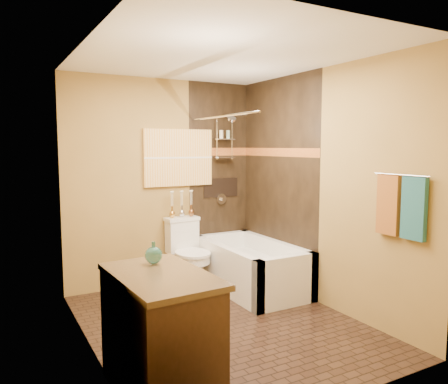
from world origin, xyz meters
TOP-DOWN VIEW (x-y plane):
  - floor at (0.00, 0.00)m, footprint 3.00×3.00m
  - wall_left at (-1.20, 0.00)m, footprint 0.02×3.00m
  - wall_right at (1.20, 0.00)m, footprint 0.02×3.00m
  - wall_back at (0.00, 1.50)m, footprint 2.40×0.02m
  - wall_front at (0.00, -1.50)m, footprint 2.40×0.02m
  - ceiling at (0.00, 0.00)m, footprint 3.00×3.00m
  - alcove_tile_back at (0.78, 1.49)m, footprint 0.85×0.01m
  - alcove_tile_right at (1.19, 0.75)m, footprint 0.01×1.50m
  - mosaic_band_back at (0.78, 1.48)m, footprint 0.85×0.01m
  - mosaic_band_right at (1.18, 0.75)m, footprint 0.01×1.50m
  - alcove_niche at (0.80, 1.48)m, footprint 0.50×0.01m
  - shower_fixtures at (0.80, 1.38)m, footprint 0.24×0.33m
  - curtain_rod at (0.40, 0.75)m, footprint 0.03×1.55m
  - towel_bar at (1.15, -1.05)m, footprint 0.02×0.55m
  - towel_teal at (1.16, -1.18)m, footprint 0.05×0.22m
  - towel_rust at (1.16, -0.92)m, footprint 0.05×0.22m
  - sunset_painting at (0.20, 1.48)m, footprint 0.90×0.04m
  - vanity_mirror at (-1.19, -0.82)m, footprint 0.01×1.00m
  - bathtub at (0.80, 0.75)m, footprint 0.80×1.50m
  - toilet at (0.20, 1.21)m, footprint 0.43×0.62m
  - vanity at (-0.92, -0.82)m, footprint 0.63×0.98m
  - teal_bottle at (-0.87, -0.57)m, footprint 0.16×0.16m
  - bud_vases at (0.20, 1.39)m, footprint 0.32×0.07m

SIDE VIEW (x-z plane):
  - floor at x=0.00m, z-range 0.00..0.00m
  - bathtub at x=0.80m, z-range -0.05..0.50m
  - toilet at x=0.20m, z-range 0.00..0.82m
  - vanity at x=-0.92m, z-range 0.00..0.84m
  - teal_bottle at x=-0.87m, z-range 0.82..1.02m
  - bud_vases at x=0.20m, z-range 0.83..1.15m
  - alcove_niche at x=0.80m, z-range 1.02..1.27m
  - towel_teal at x=1.16m, z-range 0.92..1.44m
  - towel_rust at x=1.16m, z-range 0.92..1.44m
  - wall_left at x=-1.20m, z-range 0.00..2.50m
  - wall_right at x=1.20m, z-range 0.00..2.50m
  - wall_back at x=0.00m, z-range 0.00..2.50m
  - wall_front at x=0.00m, z-range 0.00..2.50m
  - alcove_tile_back at x=0.78m, z-range 0.00..2.50m
  - alcove_tile_right at x=1.19m, z-range 0.00..2.50m
  - towel_bar at x=1.15m, z-range 1.44..1.46m
  - vanity_mirror at x=-1.19m, z-range 1.05..1.95m
  - sunset_painting at x=0.20m, z-range 1.20..1.90m
  - mosaic_band_back at x=0.78m, z-range 1.57..1.67m
  - mosaic_band_right at x=1.18m, z-range 1.57..1.67m
  - shower_fixtures at x=0.80m, z-range 1.08..2.25m
  - curtain_rod at x=0.40m, z-range 2.01..2.03m
  - ceiling at x=0.00m, z-range 2.50..2.50m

